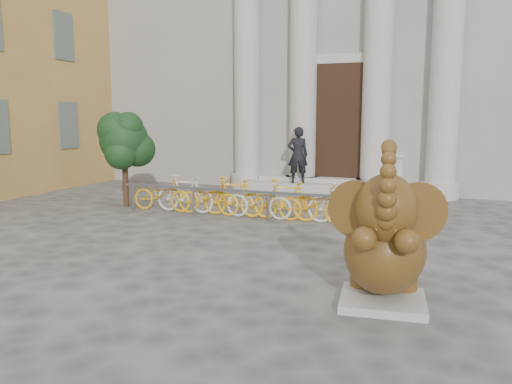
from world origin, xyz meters
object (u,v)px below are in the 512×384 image
at_px(tree, 124,141).
at_px(bike_rack, 271,199).
at_px(elephant_statue, 385,247).
at_px(pedestrian, 298,155).

bearing_deg(tree, bike_rack, -2.20).
relative_size(elephant_statue, bike_rack, 0.27).
distance_m(elephant_statue, bike_rack, 5.84).
xyz_separation_m(bike_rack, tree, (-4.35, 0.17, 1.33)).
xyz_separation_m(elephant_statue, bike_rack, (-3.28, 4.82, -0.31)).
height_order(elephant_statue, tree, tree).
xyz_separation_m(tree, pedestrian, (3.81, 3.96, -0.57)).
height_order(elephant_statue, pedestrian, elephant_statue).
bearing_deg(pedestrian, tree, 24.72).
bearing_deg(elephant_statue, pedestrian, 106.56).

